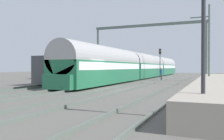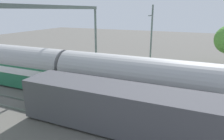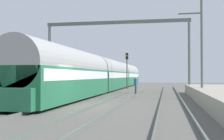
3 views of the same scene
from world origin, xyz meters
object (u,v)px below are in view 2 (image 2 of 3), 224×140
at_px(freight_car, 119,108).
at_px(person_crossing, 87,70).
at_px(passenger_train, 3,63).
at_px(catenary_gantry, 58,26).

xyz_separation_m(freight_car, person_crossing, (8.07, 7.11, -0.44)).
bearing_deg(passenger_train, person_crossing, -61.44).
relative_size(person_crossing, catenary_gantry, 0.11).
bearing_deg(catenary_gantry, freight_car, -123.22).
distance_m(passenger_train, freight_car, 15.39).
xyz_separation_m(freight_car, catenary_gantry, (5.76, 8.79, 4.40)).
bearing_deg(freight_car, catenary_gantry, 56.78).
distance_m(freight_car, catenary_gantry, 11.39).
height_order(freight_car, catenary_gantry, catenary_gantry).
xyz_separation_m(person_crossing, catenary_gantry, (-2.31, 1.68, 4.84)).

